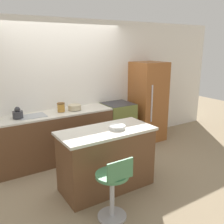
{
  "coord_description": "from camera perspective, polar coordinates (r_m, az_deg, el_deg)",
  "views": [
    {
      "loc": [
        -1.75,
        -3.9,
        2.12
      ],
      "look_at": [
        0.51,
        -0.33,
        0.97
      ],
      "focal_mm": 40.0,
      "sensor_mm": 36.0,
      "label": 1
    }
  ],
  "objects": [
    {
      "name": "back_counter",
      "position": [
        4.75,
        -12.84,
        -5.65
      ],
      "size": [
        2.15,
        0.58,
        0.94
      ],
      "color": "brown",
      "rests_on": "ground_plane"
    },
    {
      "name": "mixing_bowl",
      "position": [
        4.74,
        -8.54,
        1.08
      ],
      "size": [
        0.24,
        0.24,
        0.09
      ],
      "color": "#C1B28E",
      "rests_on": "back_counter"
    },
    {
      "name": "kettle",
      "position": [
        4.43,
        -20.76,
        -0.34
      ],
      "size": [
        0.17,
        0.17,
        0.19
      ],
      "color": "#333338",
      "rests_on": "back_counter"
    },
    {
      "name": "kitchen_island",
      "position": [
        3.8,
        -1.27,
        -10.66
      ],
      "size": [
        1.41,
        0.67,
        0.93
      ],
      "color": "brown",
      "rests_on": "ground_plane"
    },
    {
      "name": "fruit_bowl",
      "position": [
        3.65,
        1.19,
        -3.46
      ],
      "size": [
        0.24,
        0.24,
        0.05
      ],
      "color": "white",
      "rests_on": "kitchen_island"
    },
    {
      "name": "refrigerator",
      "position": [
        5.66,
        8.21,
        2.34
      ],
      "size": [
        0.66,
        0.67,
        1.76
      ],
      "color": "#995628",
      "rests_on": "ground_plane"
    },
    {
      "name": "oven_range",
      "position": [
        5.33,
        1.34,
        -2.91
      ],
      "size": [
        0.6,
        0.59,
        0.94
      ],
      "color": "olive",
      "rests_on": "ground_plane"
    },
    {
      "name": "stool_chair",
      "position": [
        3.18,
        0.26,
        -16.89
      ],
      "size": [
        0.41,
        0.41,
        0.86
      ],
      "color": "#B7B7BC",
      "rests_on": "ground_plane"
    },
    {
      "name": "canister_jar",
      "position": [
        4.63,
        -11.57,
        1.07
      ],
      "size": [
        0.14,
        0.14,
        0.16
      ],
      "color": "#B77F33",
      "rests_on": "back_counter"
    },
    {
      "name": "wall_back",
      "position": [
        4.93,
        -11.14,
        5.29
      ],
      "size": [
        8.0,
        0.06,
        2.6
      ],
      "color": "white",
      "rests_on": "ground_plane"
    },
    {
      "name": "ground_plane",
      "position": [
        4.78,
        -7.49,
        -11.34
      ],
      "size": [
        14.0,
        14.0,
        0.0
      ],
      "primitive_type": "plane",
      "color": "#998466"
    }
  ]
}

